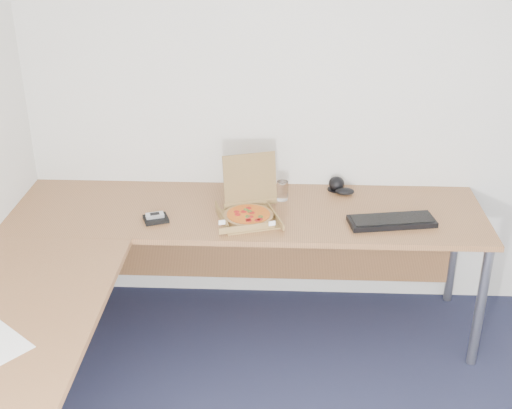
{
  "coord_description": "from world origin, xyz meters",
  "views": [
    {
      "loc": [
        -0.31,
        -1.83,
        2.32
      ],
      "look_at": [
        -0.45,
        1.28,
        0.82
      ],
      "focal_mm": 47.61,
      "sensor_mm": 36.0,
      "label": 1
    }
  ],
  "objects_px": {
    "desk": "(175,253)",
    "pizza_box": "(249,212)",
    "wallet": "(156,219)",
    "drinking_glass": "(282,191)",
    "keyboard": "(392,221)"
  },
  "relations": [
    {
      "from": "pizza_box",
      "to": "drinking_glass",
      "type": "height_order",
      "value": "pizza_box"
    },
    {
      "from": "desk",
      "to": "pizza_box",
      "type": "bearing_deg",
      "value": 44.6
    },
    {
      "from": "desk",
      "to": "drinking_glass",
      "type": "relative_size",
      "value": 23.17
    },
    {
      "from": "desk",
      "to": "keyboard",
      "type": "distance_m",
      "value": 1.11
    },
    {
      "from": "keyboard",
      "to": "wallet",
      "type": "height_order",
      "value": "keyboard"
    },
    {
      "from": "wallet",
      "to": "desk",
      "type": "bearing_deg",
      "value": -84.99
    },
    {
      "from": "pizza_box",
      "to": "keyboard",
      "type": "bearing_deg",
      "value": -20.58
    },
    {
      "from": "drinking_glass",
      "to": "keyboard",
      "type": "bearing_deg",
      "value": -25.34
    },
    {
      "from": "desk",
      "to": "wallet",
      "type": "relative_size",
      "value": 20.79
    },
    {
      "from": "drinking_glass",
      "to": "wallet",
      "type": "xyz_separation_m",
      "value": [
        -0.65,
        -0.28,
        -0.04
      ]
    },
    {
      "from": "desk",
      "to": "pizza_box",
      "type": "relative_size",
      "value": 7.49
    },
    {
      "from": "desk",
      "to": "pizza_box",
      "type": "distance_m",
      "value": 0.47
    },
    {
      "from": "desk",
      "to": "wallet",
      "type": "height_order",
      "value": "wallet"
    },
    {
      "from": "pizza_box",
      "to": "wallet",
      "type": "height_order",
      "value": "pizza_box"
    },
    {
      "from": "pizza_box",
      "to": "wallet",
      "type": "xyz_separation_m",
      "value": [
        -0.47,
        -0.05,
        -0.02
      ]
    }
  ]
}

